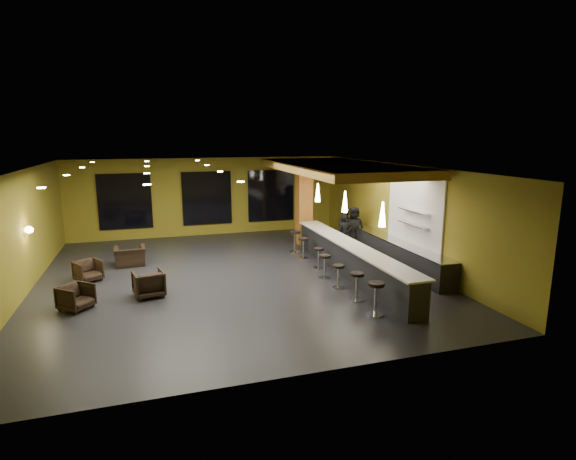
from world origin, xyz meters
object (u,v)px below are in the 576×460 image
object	(u,v)px
column	(304,202)
pendant_0	(382,214)
prep_counter	(396,254)
armchair_c	(88,271)
staff_a	(345,234)
bar_stool_3	(325,263)
staff_c	(354,228)
armchair_a	(76,297)
bar_stool_2	(338,273)
bar_stool_6	(295,239)
pendant_2	(318,193)
bar_stool_4	(319,255)
bar_stool_1	(357,283)
bar_stool_5	(303,245)
bar_counter	(350,260)
bar_stool_0	(376,294)
staff_b	(346,228)
pendant_1	(345,202)
armchair_d	(130,256)
armchair_b	(149,284)

from	to	relation	value
column	pendant_0	bearing A→B (deg)	-90.00
prep_counter	armchair_c	world-z (taller)	prep_counter
pendant_0	staff_a	distance (m)	5.04
prep_counter	bar_stool_3	distance (m)	2.99
column	staff_a	size ratio (longest dim) A/B	2.31
column	staff_c	world-z (taller)	column
armchair_a	bar_stool_2	distance (m)	7.25
pendant_0	bar_stool_6	xyz separation A→B (m)	(-0.81, 5.26, -1.81)
pendant_2	bar_stool_6	world-z (taller)	pendant_2
prep_counter	bar_stool_4	xyz separation A→B (m)	(-2.71, 0.48, 0.03)
bar_stool_1	column	bearing A→B (deg)	83.21
bar_stool_1	bar_stool_2	bearing A→B (deg)	94.21
staff_a	bar_stool_5	bearing A→B (deg)	-169.13
bar_stool_3	bar_stool_5	size ratio (longest dim) A/B	1.00
bar_counter	bar_stool_6	world-z (taller)	bar_counter
pendant_2	bar_stool_0	world-z (taller)	pendant_2
staff_b	staff_a	bearing A→B (deg)	-103.65
pendant_1	bar_stool_6	bearing A→B (deg)	106.47
bar_counter	bar_stool_0	size ratio (longest dim) A/B	9.21
pendant_1	staff_b	bearing A→B (deg)	64.20
staff_c	column	bearing A→B (deg)	153.84
bar_counter	prep_counter	bearing A→B (deg)	14.04
pendant_1	bar_stool_6	world-z (taller)	pendant_1
bar_stool_5	bar_stool_2	bearing A→B (deg)	-91.66
pendant_0	armchair_d	size ratio (longest dim) A/B	0.67
staff_c	bar_stool_5	bearing A→B (deg)	-145.55
prep_counter	armchair_a	world-z (taller)	prep_counter
bar_stool_2	bar_stool_6	xyz separation A→B (m)	(0.08, 4.38, 0.08)
bar_counter	bar_stool_5	size ratio (longest dim) A/B	10.27
column	armchair_c	world-z (taller)	column
armchair_a	column	bearing A→B (deg)	-17.04
bar_stool_6	staff_c	bearing A→B (deg)	-4.01
pendant_0	armchair_d	world-z (taller)	pendant_0
bar_counter	staff_c	size ratio (longest dim) A/B	4.69
staff_a	bar_stool_6	xyz separation A→B (m)	(-1.83, 0.59, -0.21)
staff_a	bar_stool_1	bearing A→B (deg)	-109.79
pendant_1	bar_counter	bearing A→B (deg)	-90.00
armchair_c	pendant_2	bearing A→B (deg)	-23.12
bar_counter	prep_counter	xyz separation A→B (m)	(2.00, 0.50, -0.07)
pendant_1	armchair_a	xyz separation A→B (m)	(-8.12, -1.11, -2.01)
column	pendant_0	xyz separation A→B (m)	(0.00, -6.60, 0.60)
armchair_a	armchair_b	bearing A→B (deg)	-35.79
staff_b	bar_stool_6	bearing A→B (deg)	-162.87
column	bar_stool_0	world-z (taller)	column
staff_c	bar_stool_6	distance (m)	2.44
armchair_b	bar_stool_5	bearing A→B (deg)	-166.37
armchair_c	staff_c	bearing A→B (deg)	-23.96
bar_stool_2	bar_stool_3	xyz separation A→B (m)	(-0.04, 1.00, 0.03)
column	bar_stool_0	xyz separation A→B (m)	(-0.81, -7.88, -1.19)
staff_b	bar_stool_1	xyz separation A→B (m)	(-2.20, -5.57, -0.30)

